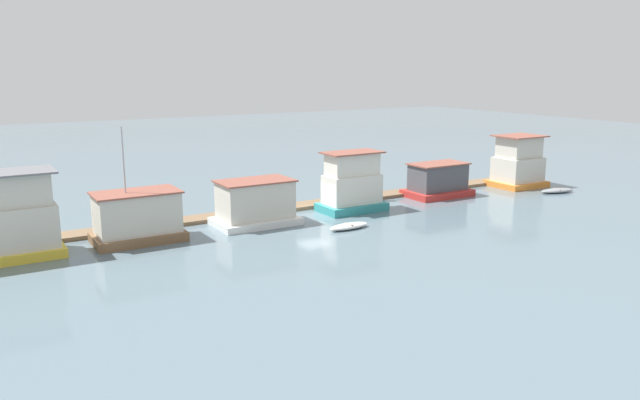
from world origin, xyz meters
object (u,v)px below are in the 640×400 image
Objects in this scene: houseboat_red at (438,181)px; dinghy_grey at (557,191)px; mooring_post_near_left at (443,183)px; houseboat_white at (255,204)px; houseboat_orange at (518,164)px; dinghy_white at (349,226)px; mooring_post_centre at (381,189)px; houseboat_teal at (352,185)px; houseboat_brown at (137,218)px.

houseboat_red reaches higher than dinghy_grey.
houseboat_white is at bearing -174.80° from mooring_post_near_left.
dinghy_white is (-23.86, -5.32, -2.08)m from houseboat_orange.
houseboat_orange is 16.00m from mooring_post_centre.
houseboat_red reaches higher than mooring_post_near_left.
houseboat_orange is 4.85m from dinghy_grey.
dinghy_grey is 10.93m from mooring_post_near_left.
mooring_post_centre reaches higher than dinghy_white.
houseboat_white is 20.74m from mooring_post_near_left.
dinghy_white is 1.78× the size of mooring_post_near_left.
houseboat_red is 1.79× the size of dinghy_white.
houseboat_teal is 21.48m from dinghy_grey.
houseboat_red reaches higher than mooring_post_centre.
houseboat_brown is at bearing -179.21° from houseboat_white.
houseboat_red is at bearing 2.06° from houseboat_brown.
houseboat_white is at bearing 172.53° from dinghy_grey.
houseboat_teal is (17.84, 0.10, 0.54)m from houseboat_brown.
mooring_post_centre is (22.28, 2.00, -0.65)m from houseboat_brown.
dinghy_grey is 1.94× the size of mooring_post_near_left.
mooring_post_centre reaches higher than dinghy_grey.
houseboat_teal is 1.06× the size of houseboat_orange.
houseboat_brown is 2.16× the size of dinghy_grey.
mooring_post_centre is (7.97, 6.79, 0.82)m from dinghy_white.
houseboat_red is at bearing 2.66° from houseboat_white.
houseboat_teal reaches higher than dinghy_grey.
mooring_post_near_left is at bearing 3.87° from houseboat_brown.
houseboat_brown reaches higher than mooring_post_near_left.
houseboat_white is at bearing 137.25° from dinghy_white.
houseboat_white is 13.43m from mooring_post_centre.
mooring_post_near_left is at bearing 9.17° from houseboat_teal.
dinghy_white reaches higher than dinghy_grey.
mooring_post_centre is 1.09× the size of mooring_post_near_left.
houseboat_white reaches higher than mooring_post_near_left.
houseboat_orange reaches higher than dinghy_white.
dinghy_white is 0.92× the size of dinghy_grey.
houseboat_white is 30.17m from dinghy_grey.
dinghy_grey is (24.56, 1.00, -0.01)m from dinghy_white.
dinghy_white is 24.59m from dinghy_grey.
houseboat_orange is 2.69× the size of mooring_post_near_left.
houseboat_brown reaches higher than mooring_post_centre.
houseboat_teal is (8.85, -0.02, 0.60)m from houseboat_white.
houseboat_teal is 2.84× the size of mooring_post_near_left.
houseboat_brown reaches higher than houseboat_red.
houseboat_orange is 24.53m from dinghy_white.
houseboat_red is 2.92× the size of mooring_post_centre.
houseboat_brown is at bearing -176.13° from mooring_post_near_left.
houseboat_brown is at bearing 161.50° from dinghy_white.
mooring_post_near_left is at bearing 147.89° from dinghy_grey.
houseboat_orange is (20.32, 0.43, 0.08)m from houseboat_teal.
houseboat_teal is 4.97m from mooring_post_centre.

